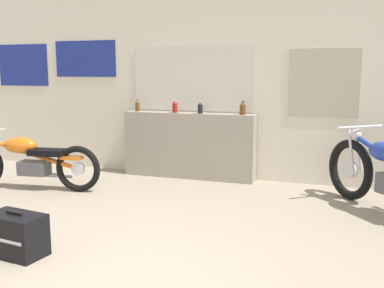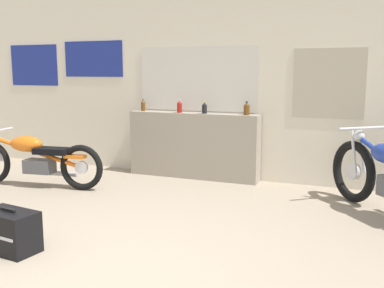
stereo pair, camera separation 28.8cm
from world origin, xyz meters
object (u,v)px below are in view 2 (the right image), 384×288
bottle_leftmost (143,106)px  bottle_center (204,108)px  motorcycle_orange (35,159)px  bottle_left_center (180,107)px  bottle_right_center (247,109)px  hard_case_black (10,231)px

bottle_leftmost → bottle_center: (1.01, -0.05, -0.00)m
bottle_center → motorcycle_orange: (-1.98, -1.27, -0.65)m
bottle_left_center → bottle_right_center: bearing=1.1°
bottle_leftmost → bottle_center: bottle_leftmost is taller
hard_case_black → motorcycle_orange: bearing=125.6°
bottle_right_center → bottle_left_center: bearing=-178.9°
motorcycle_orange → bottle_center: bearing=32.7°
bottle_right_center → motorcycle_orange: size_ratio=0.09×
bottle_right_center → motorcycle_orange: bearing=-153.6°
bottle_center → motorcycle_orange: size_ratio=0.09×
bottle_leftmost → bottle_right_center: bottle_right_center is taller
bottle_leftmost → hard_case_black: bottle_leftmost is taller
motorcycle_orange → hard_case_black: 2.29m
bottle_right_center → hard_case_black: bottle_right_center is taller
bottle_right_center → hard_case_black: size_ratio=0.34×
bottle_right_center → hard_case_black: 3.50m
bottle_leftmost → bottle_center: size_ratio=1.05×
bottle_right_center → bottle_center: bearing=-178.4°
bottle_left_center → hard_case_black: bearing=-94.9°
motorcycle_orange → bottle_left_center: bearing=38.5°
bottle_center → hard_case_black: (-0.65, -3.12, -0.86)m
bottle_center → bottle_right_center: 0.62m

